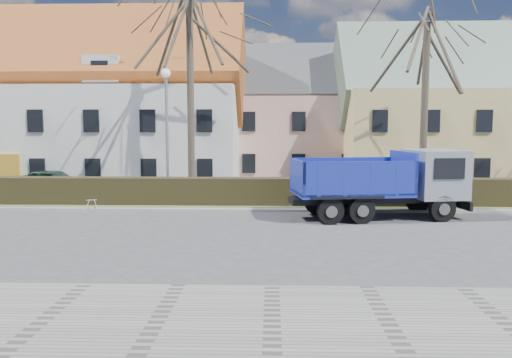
{
  "coord_description": "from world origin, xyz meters",
  "views": [
    {
      "loc": [
        2.2,
        -17.43,
        3.83
      ],
      "look_at": [
        1.55,
        3.35,
        1.6
      ],
      "focal_mm": 35.0,
      "sensor_mm": 36.0,
      "label": 1
    }
  ],
  "objects_px": {
    "parked_car_a": "(53,182)",
    "cart_frame": "(87,205)",
    "dump_truck": "(373,183)",
    "streetlight": "(167,136)"
  },
  "relations": [
    {
      "from": "dump_truck",
      "to": "streetlight",
      "type": "relative_size",
      "value": 1.1
    },
    {
      "from": "dump_truck",
      "to": "parked_car_a",
      "type": "distance_m",
      "value": 17.48
    },
    {
      "from": "parked_car_a",
      "to": "streetlight",
      "type": "bearing_deg",
      "value": -99.21
    },
    {
      "from": "cart_frame",
      "to": "parked_car_a",
      "type": "bearing_deg",
      "value": 126.71
    },
    {
      "from": "streetlight",
      "to": "parked_car_a",
      "type": "relative_size",
      "value": 1.57
    },
    {
      "from": "dump_truck",
      "to": "streetlight",
      "type": "height_order",
      "value": "streetlight"
    },
    {
      "from": "dump_truck",
      "to": "cart_frame",
      "type": "height_order",
      "value": "dump_truck"
    },
    {
      "from": "cart_frame",
      "to": "streetlight",
      "type": "bearing_deg",
      "value": 38.72
    },
    {
      "from": "parked_car_a",
      "to": "cart_frame",
      "type": "bearing_deg",
      "value": -132.18
    },
    {
      "from": "dump_truck",
      "to": "streetlight",
      "type": "xyz_separation_m",
      "value": [
        -9.34,
        3.79,
        1.88
      ]
    }
  ]
}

